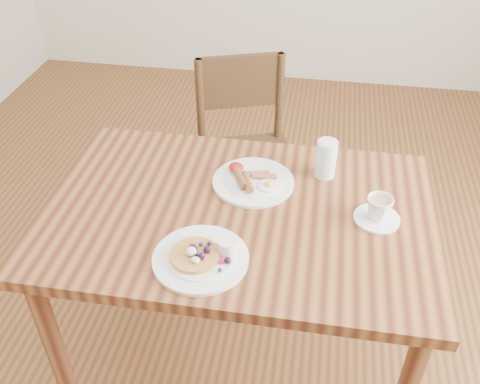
{
  "coord_description": "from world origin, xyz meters",
  "views": [
    {
      "loc": [
        0.21,
        -1.26,
        1.82
      ],
      "look_at": [
        0.0,
        0.0,
        0.82
      ],
      "focal_mm": 40.0,
      "sensor_mm": 36.0,
      "label": 1
    }
  ],
  "objects_px": {
    "dining_table": "(240,233)",
    "chair_far": "(245,149)",
    "water_glass": "(326,159)",
    "pancake_plate": "(202,256)",
    "teacup_saucer": "(378,210)",
    "breakfast_plate": "(252,181)"
  },
  "relations": [
    {
      "from": "dining_table",
      "to": "breakfast_plate",
      "type": "height_order",
      "value": "breakfast_plate"
    },
    {
      "from": "chair_far",
      "to": "breakfast_plate",
      "type": "xyz_separation_m",
      "value": [
        0.12,
        -0.58,
        0.27
      ]
    },
    {
      "from": "dining_table",
      "to": "chair_far",
      "type": "bearing_deg",
      "value": 97.76
    },
    {
      "from": "chair_far",
      "to": "breakfast_plate",
      "type": "distance_m",
      "value": 0.65
    },
    {
      "from": "teacup_saucer",
      "to": "water_glass",
      "type": "xyz_separation_m",
      "value": [
        -0.17,
        0.21,
        0.03
      ]
    },
    {
      "from": "chair_far",
      "to": "breakfast_plate",
      "type": "bearing_deg",
      "value": 81.95
    },
    {
      "from": "dining_table",
      "to": "water_glass",
      "type": "height_order",
      "value": "water_glass"
    },
    {
      "from": "dining_table",
      "to": "chair_far",
      "type": "distance_m",
      "value": 0.75
    },
    {
      "from": "chair_far",
      "to": "teacup_saucer",
      "type": "height_order",
      "value": "chair_far"
    },
    {
      "from": "pancake_plate",
      "to": "teacup_saucer",
      "type": "height_order",
      "value": "teacup_saucer"
    },
    {
      "from": "breakfast_plate",
      "to": "pancake_plate",
      "type": "bearing_deg",
      "value": -102.6
    },
    {
      "from": "pancake_plate",
      "to": "teacup_saucer",
      "type": "relative_size",
      "value": 1.93
    },
    {
      "from": "teacup_saucer",
      "to": "water_glass",
      "type": "relative_size",
      "value": 1.06
    },
    {
      "from": "water_glass",
      "to": "pancake_plate",
      "type": "bearing_deg",
      "value": -124.61
    },
    {
      "from": "chair_far",
      "to": "breakfast_plate",
      "type": "relative_size",
      "value": 3.26
    },
    {
      "from": "water_glass",
      "to": "chair_far",
      "type": "bearing_deg",
      "value": 125.15
    },
    {
      "from": "pancake_plate",
      "to": "teacup_saucer",
      "type": "bearing_deg",
      "value": 27.72
    },
    {
      "from": "dining_table",
      "to": "teacup_saucer",
      "type": "height_order",
      "value": "teacup_saucer"
    },
    {
      "from": "dining_table",
      "to": "water_glass",
      "type": "distance_m",
      "value": 0.38
    },
    {
      "from": "chair_far",
      "to": "water_glass",
      "type": "height_order",
      "value": "water_glass"
    },
    {
      "from": "water_glass",
      "to": "teacup_saucer",
      "type": "bearing_deg",
      "value": -50.75
    },
    {
      "from": "teacup_saucer",
      "to": "water_glass",
      "type": "distance_m",
      "value": 0.27
    }
  ]
}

